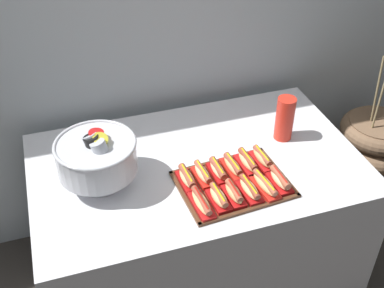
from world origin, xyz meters
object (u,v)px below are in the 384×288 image
(hot_dog_0, at_px, (201,203))
(hot_dog_8, at_px, (218,170))
(hot_dog_11, at_px, (262,158))
(hot_dog_6, at_px, (187,178))
(hot_dog_7, at_px, (203,174))
(hot_dog_1, at_px, (218,198))
(hot_dog_4, at_px, (265,185))
(hot_dog_2, at_px, (234,193))
(hot_dog_9, at_px, (233,166))
(serving_tray, at_px, (233,184))
(cup_stack, at_px, (285,118))
(hot_dog_3, at_px, (249,189))
(punch_bowl, at_px, (97,156))
(buffet_table, at_px, (197,218))
(hot_dog_10, at_px, (248,162))
(hot_dog_5, at_px, (280,180))
(floor_vase, at_px, (368,164))

(hot_dog_0, relative_size, hot_dog_8, 1.19)
(hot_dog_11, bearing_deg, hot_dog_6, -176.01)
(hot_dog_7, bearing_deg, hot_dog_0, -110.45)
(hot_dog_1, height_order, hot_dog_4, hot_dog_1)
(hot_dog_2, xyz_separation_m, hot_dog_9, (0.06, 0.17, -0.00))
(hot_dog_7, xyz_separation_m, hot_dog_8, (0.07, 0.01, -0.00))
(serving_tray, bearing_deg, hot_dog_4, -32.26)
(cup_stack, bearing_deg, hot_dog_7, -159.26)
(hot_dog_3, bearing_deg, cup_stack, 46.05)
(hot_dog_7, distance_m, hot_dog_11, 0.30)
(hot_dog_0, xyz_separation_m, hot_dog_2, (0.15, 0.01, 0.00))
(hot_dog_7, xyz_separation_m, punch_bowl, (-0.44, 0.12, 0.12))
(serving_tray, relative_size, hot_dog_6, 3.19)
(buffet_table, xyz_separation_m, hot_dog_0, (-0.08, -0.30, 0.41))
(serving_tray, relative_size, hot_dog_8, 3.21)
(hot_dog_2, distance_m, hot_dog_9, 0.18)
(hot_dog_2, xyz_separation_m, punch_bowl, (-0.53, 0.28, 0.12))
(buffet_table, bearing_deg, hot_dog_10, -28.13)
(hot_dog_5, xyz_separation_m, hot_dog_6, (-0.39, 0.14, -0.00))
(hot_dog_5, relative_size, hot_dog_10, 0.91)
(hot_dog_0, distance_m, hot_dog_8, 0.22)
(hot_dog_9, distance_m, cup_stack, 0.39)
(hot_dog_3, relative_size, hot_dog_10, 0.97)
(floor_vase, bearing_deg, hot_dog_1, -156.99)
(hot_dog_4, height_order, hot_dog_8, hot_dog_8)
(hot_dog_5, bearing_deg, hot_dog_4, -176.01)
(serving_tray, height_order, hot_dog_10, hot_dog_10)
(hot_dog_11, bearing_deg, buffet_table, 159.43)
(hot_dog_10, height_order, hot_dog_11, hot_dog_10)
(hot_dog_9, xyz_separation_m, hot_dog_11, (0.15, 0.01, 0.00))
(hot_dog_4, relative_size, cup_stack, 0.83)
(hot_dog_5, height_order, hot_dog_7, hot_dog_5)
(hot_dog_4, relative_size, punch_bowl, 0.53)
(serving_tray, xyz_separation_m, hot_dog_11, (0.18, 0.10, 0.03))
(hot_dog_6, bearing_deg, punch_bowl, 161.76)
(hot_dog_7, distance_m, hot_dog_9, 0.15)
(hot_dog_1, xyz_separation_m, cup_stack, (0.48, 0.35, 0.08))
(hot_dog_1, xyz_separation_m, punch_bowl, (-0.45, 0.28, 0.12))
(floor_vase, xyz_separation_m, hot_dog_5, (-0.92, -0.50, 0.53))
(buffet_table, relative_size, hot_dog_5, 9.84)
(floor_vase, distance_m, hot_dog_5, 1.17)
(buffet_table, height_order, hot_dog_6, hot_dog_6)
(hot_dog_4, xyz_separation_m, hot_dog_11, (0.06, 0.17, 0.00))
(serving_tray, distance_m, hot_dog_8, 0.10)
(hot_dog_0, height_order, hot_dog_3, hot_dog_3)
(hot_dog_2, xyz_separation_m, cup_stack, (0.40, 0.34, 0.08))
(hot_dog_5, bearing_deg, hot_dog_11, 93.99)
(serving_tray, distance_m, punch_bowl, 0.61)
(hot_dog_5, relative_size, hot_dog_11, 0.95)
(hot_dog_6, relative_size, hot_dog_9, 0.90)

